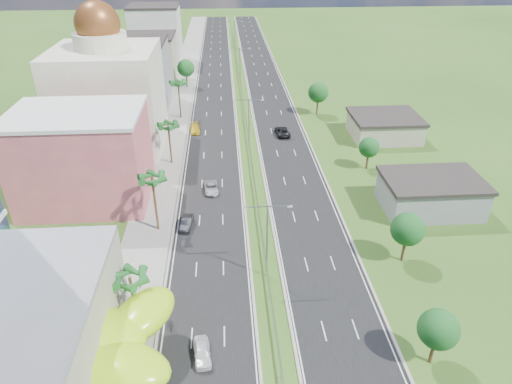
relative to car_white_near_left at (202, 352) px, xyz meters
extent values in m
plane|color=#2D5119|center=(8.03, 2.71, -0.78)|extent=(500.00, 500.00, 0.00)
cube|color=black|center=(0.53, 92.71, -0.76)|extent=(11.00, 260.00, 0.04)
cube|color=black|center=(15.53, 92.71, -0.76)|extent=(11.00, 260.00, 0.04)
cube|color=gray|center=(-8.97, 92.71, -0.72)|extent=(7.00, 260.00, 0.12)
cube|color=gray|center=(8.03, 74.71, -0.16)|extent=(0.08, 216.00, 0.28)
cube|color=gray|center=(8.03, 176.71, -0.43)|extent=(0.10, 0.12, 0.70)
cylinder|color=gray|center=(8.03, 12.71, 4.72)|extent=(0.20, 0.20, 11.00)
cube|color=gray|center=(6.59, 12.71, 10.02)|extent=(2.88, 0.12, 0.12)
cube|color=gray|center=(9.47, 12.71, 10.02)|extent=(2.88, 0.12, 0.12)
cube|color=silver|center=(5.31, 12.71, 9.92)|extent=(0.60, 0.25, 0.18)
cube|color=silver|center=(10.75, 12.71, 9.92)|extent=(0.60, 0.25, 0.18)
cylinder|color=gray|center=(8.03, 52.71, 4.72)|extent=(0.20, 0.20, 11.00)
cube|color=gray|center=(6.59, 52.71, 10.02)|extent=(2.88, 0.12, 0.12)
cube|color=gray|center=(9.47, 52.71, 10.02)|extent=(2.88, 0.12, 0.12)
cube|color=silver|center=(5.31, 52.71, 9.92)|extent=(0.60, 0.25, 0.18)
cube|color=silver|center=(10.75, 52.71, 9.92)|extent=(0.60, 0.25, 0.18)
cylinder|color=gray|center=(8.03, 97.71, 4.72)|extent=(0.20, 0.20, 11.00)
cube|color=gray|center=(6.59, 97.71, 10.02)|extent=(2.88, 0.12, 0.12)
cube|color=gray|center=(9.47, 97.71, 10.02)|extent=(2.88, 0.12, 0.12)
cube|color=silver|center=(5.31, 97.71, 9.92)|extent=(0.60, 0.25, 0.18)
cube|color=silver|center=(10.75, 97.71, 9.92)|extent=(0.60, 0.25, 0.18)
cylinder|color=gray|center=(8.03, 142.71, 4.72)|extent=(0.20, 0.20, 11.00)
cube|color=gray|center=(6.59, 142.71, 10.02)|extent=(2.88, 0.12, 0.12)
cube|color=gray|center=(9.47, 142.71, 10.02)|extent=(2.88, 0.12, 0.12)
cube|color=silver|center=(5.31, 142.71, 9.92)|extent=(0.60, 0.25, 0.18)
cube|color=silver|center=(10.75, 142.71, 9.92)|extent=(0.60, 0.25, 0.18)
cylinder|color=gray|center=(-15.97, 0.71, 1.22)|extent=(0.50, 0.50, 4.00)
cylinder|color=gray|center=(-6.97, 0.71, 1.22)|extent=(0.50, 0.50, 4.00)
cube|color=#BF4E63|center=(-19.97, 34.71, 6.72)|extent=(20.00, 15.00, 15.00)
cube|color=beige|center=(-19.97, 57.71, 9.22)|extent=(20.00, 20.00, 20.00)
cylinder|color=beige|center=(-19.97, 57.71, 20.72)|extent=(10.00, 10.00, 3.00)
sphere|color=brown|center=(-19.97, 57.71, 23.72)|extent=(8.40, 8.40, 8.40)
cube|color=gray|center=(-18.97, 82.71, 7.22)|extent=(16.00, 15.00, 16.00)
cube|color=#ACA58E|center=(-18.97, 104.71, 5.72)|extent=(16.00, 15.00, 13.00)
cube|color=silver|center=(-18.97, 127.71, 8.22)|extent=(16.00, 15.00, 18.00)
cube|color=gray|center=(36.03, 27.71, 1.72)|extent=(15.00, 10.00, 5.00)
cube|color=#ACA58E|center=(38.03, 57.71, 1.42)|extent=(14.00, 12.00, 4.40)
cylinder|color=#47301C|center=(-7.47, 4.71, 2.97)|extent=(0.36, 0.36, 7.50)
cylinder|color=#47301C|center=(-7.47, 24.71, 3.72)|extent=(0.36, 0.36, 9.00)
cylinder|color=#47301C|center=(-7.47, 47.71, 3.22)|extent=(0.36, 0.36, 8.00)
cylinder|color=#47301C|center=(-7.47, 72.71, 3.62)|extent=(0.36, 0.36, 8.80)
cylinder|color=#47301C|center=(-7.47, 97.71, 1.67)|extent=(0.40, 0.40, 4.90)
sphere|color=#1C5A21|center=(-7.47, 97.71, 4.82)|extent=(4.90, 4.90, 4.90)
cylinder|color=#47301C|center=(24.03, -2.29, 1.32)|extent=(0.40, 0.40, 4.20)
sphere|color=#1C5A21|center=(24.03, -2.29, 4.02)|extent=(4.20, 4.20, 4.20)
cylinder|color=#47301C|center=(27.03, 14.71, 1.50)|extent=(0.40, 0.40, 4.55)
sphere|color=#1C5A21|center=(27.03, 14.71, 4.42)|extent=(4.55, 4.55, 4.55)
cylinder|color=#47301C|center=(30.03, 42.71, 1.15)|extent=(0.40, 0.40, 3.85)
sphere|color=#1C5A21|center=(30.03, 42.71, 3.62)|extent=(3.85, 3.85, 3.85)
cylinder|color=#47301C|center=(26.03, 72.71, 1.67)|extent=(0.40, 0.40, 4.90)
sphere|color=#1C5A21|center=(26.03, 72.71, 4.82)|extent=(4.90, 4.90, 4.90)
imported|color=white|center=(0.00, 0.00, 0.00)|extent=(2.24, 4.51, 1.48)
imported|color=black|center=(-3.15, 25.02, -0.01)|extent=(2.06, 4.59, 1.46)
imported|color=#AFB1B7|center=(0.45, 35.83, -0.05)|extent=(2.65, 5.10, 1.37)
imported|color=gold|center=(-3.60, 63.50, 0.02)|extent=(2.55, 5.36, 1.51)
imported|color=black|center=(15.89, 60.27, 0.09)|extent=(3.22, 6.15, 1.65)
imported|color=black|center=(-3.67, 4.42, -0.19)|extent=(0.55, 1.72, 1.09)
camera|label=1|loc=(3.35, -33.82, 38.88)|focal=32.00mm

